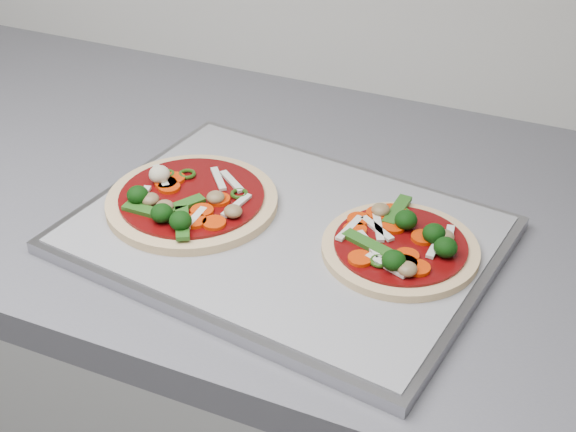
% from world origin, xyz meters
% --- Properties ---
extents(baking_tray, '(0.48, 0.38, 0.01)m').
position_xyz_m(baking_tray, '(0.59, 1.22, 0.91)').
color(baking_tray, '#98979D').
rests_on(baking_tray, countertop).
extents(parchment, '(0.45, 0.36, 0.00)m').
position_xyz_m(parchment, '(0.59, 1.22, 0.92)').
color(parchment, gray).
rests_on(parchment, baking_tray).
extents(pizza_left, '(0.23, 0.23, 0.03)m').
position_xyz_m(pizza_left, '(0.48, 1.21, 0.93)').
color(pizza_left, '#F2CA8C').
rests_on(pizza_left, parchment).
extents(pizza_right, '(0.18, 0.18, 0.03)m').
position_xyz_m(pizza_right, '(0.72, 1.23, 0.93)').
color(pizza_right, '#F2CA8C').
rests_on(pizza_right, parchment).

